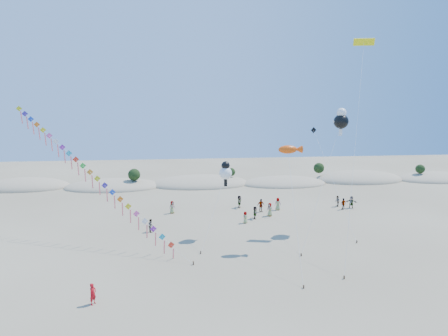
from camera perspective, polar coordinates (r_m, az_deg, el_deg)
ground at (r=28.95m, az=1.31°, el=-21.49°), size 160.00×160.00×0.00m
dune_ridge at (r=71.40m, az=-2.83°, el=-2.42°), size 145.30×11.49×5.57m
kite_train at (r=43.86m, az=-20.13°, el=-0.33°), size 21.38×15.94×15.62m
fish_kite at (r=39.35m, az=10.09°, el=2.74°), size 2.72×10.14×10.84m
cartoon_kite_low at (r=42.27m, az=0.24°, el=-0.55°), size 3.94×6.03×8.69m
cartoon_kite_high at (r=46.86m, az=17.42°, el=7.01°), size 8.28×9.43×14.61m
parafoil_kite at (r=49.35m, az=20.51°, el=17.12°), size 9.25×15.56×22.77m
dark_kite at (r=49.78m, az=15.23°, el=0.97°), size 1.25×12.88×11.97m
flyer_foreground at (r=31.44m, az=-19.35°, el=-17.65°), size 0.64×0.73×1.67m
beachgoers at (r=53.03m, az=7.01°, el=-5.88°), size 29.66×10.67×1.88m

